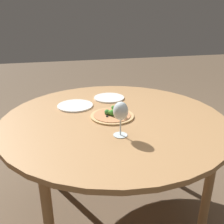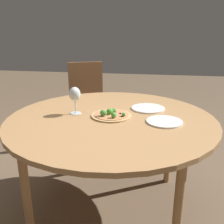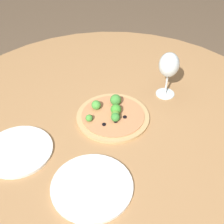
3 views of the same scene
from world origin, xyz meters
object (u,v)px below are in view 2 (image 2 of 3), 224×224
(pizza, at_px, (112,115))
(wine_glass, at_px, (75,95))
(chair, at_px, (88,104))
(plate_far, at_px, (148,108))
(plate_near, at_px, (164,122))

(pizza, distance_m, wine_glass, 0.28)
(chair, height_order, wine_glass, chair)
(wine_glass, distance_m, plate_far, 0.54)
(pizza, height_order, wine_glass, wine_glass)
(pizza, xyz_separation_m, plate_far, (-0.21, 0.24, -0.01))
(plate_far, bearing_deg, pizza, -48.61)
(chair, bearing_deg, plate_far, -73.41)
(pizza, distance_m, plate_far, 0.31)
(plate_near, bearing_deg, chair, -144.12)
(plate_near, xyz_separation_m, plate_far, (-0.26, -0.11, 0.00))
(pizza, bearing_deg, plate_near, 80.78)
(plate_near, bearing_deg, wine_glass, -97.35)
(chair, relative_size, plate_far, 3.89)
(plate_near, bearing_deg, pizza, -99.22)
(chair, xyz_separation_m, pizza, (1.03, 0.44, 0.24))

